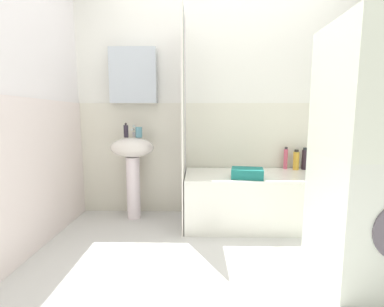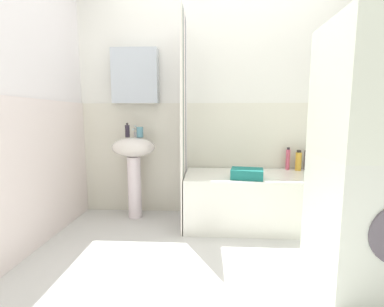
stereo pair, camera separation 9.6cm
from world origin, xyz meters
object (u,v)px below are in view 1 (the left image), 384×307
at_px(conditioner_bottle, 304,159).
at_px(soap_dispenser, 126,131).
at_px(lotion_bottle, 313,162).
at_px(towel_folded, 247,173).
at_px(bathtub, 258,199).
at_px(washer_dryer_stack, 376,157).
at_px(toothbrush_cup, 139,132).
at_px(shampoo_bottle, 296,160).
at_px(body_wash_bottle, 286,158).
at_px(sink, 133,160).

bearing_deg(conditioner_bottle, soap_dispenser, -177.16).
bearing_deg(lotion_bottle, towel_folded, -151.18).
bearing_deg(bathtub, washer_dryer_stack, -60.69).
height_order(toothbrush_cup, shampoo_bottle, toothbrush_cup).
bearing_deg(washer_dryer_stack, toothbrush_cup, 148.53).
distance_m(lotion_bottle, shampoo_bottle, 0.19).
distance_m(toothbrush_cup, shampoo_bottle, 1.66).
distance_m(lotion_bottle, washer_dryer_stack, 1.18).
xyz_separation_m(conditioner_bottle, body_wash_bottle, (-0.19, 0.02, 0.00)).
height_order(bathtub, shampoo_bottle, shampoo_bottle).
relative_size(toothbrush_cup, bathtub, 0.07).
relative_size(sink, lotion_bottle, 5.24).
height_order(soap_dispenser, body_wash_bottle, soap_dispenser).
height_order(lotion_bottle, shampoo_bottle, shampoo_bottle).
distance_m(sink, body_wash_bottle, 1.61).
bearing_deg(sink, lotion_bottle, 3.44).
xyz_separation_m(lotion_bottle, body_wash_bottle, (-0.28, 0.02, 0.04)).
bearing_deg(towel_folded, toothbrush_cup, 163.18).
distance_m(soap_dispenser, conditioner_bottle, 1.88).
bearing_deg(soap_dispenser, towel_folded, -15.51).
height_order(body_wash_bottle, washer_dryer_stack, washer_dryer_stack).
distance_m(toothbrush_cup, towel_folded, 1.15).
xyz_separation_m(conditioner_bottle, towel_folded, (-0.68, -0.42, -0.07)).
xyz_separation_m(bathtub, body_wash_bottle, (0.33, 0.26, 0.36)).
height_order(shampoo_bottle, washer_dryer_stack, washer_dryer_stack).
relative_size(conditioner_bottle, shampoo_bottle, 1.09).
height_order(soap_dispenser, shampoo_bottle, soap_dispenser).
bearing_deg(towel_folded, soap_dispenser, 164.49).
distance_m(toothbrush_cup, bathtub, 1.37).
bearing_deg(washer_dryer_stack, bathtub, 119.31).
relative_size(toothbrush_cup, conditioner_bottle, 0.46).
relative_size(toothbrush_cup, shampoo_bottle, 0.50).
height_order(shampoo_bottle, towel_folded, shampoo_bottle).
relative_size(soap_dispenser, body_wash_bottle, 0.63).
bearing_deg(towel_folded, shampoo_bottle, 34.56).
xyz_separation_m(bathtub, lotion_bottle, (0.62, 0.25, 0.33)).
relative_size(bathtub, washer_dryer_stack, 0.88).
height_order(bathtub, towel_folded, towel_folded).
height_order(conditioner_bottle, shampoo_bottle, conditioner_bottle).
height_order(lotion_bottle, towel_folded, lotion_bottle).
xyz_separation_m(lotion_bottle, washer_dryer_stack, (-0.11, -1.15, 0.23)).
relative_size(bathtub, conditioner_bottle, 6.22).
xyz_separation_m(sink, washer_dryer_stack, (1.78, -1.04, 0.19)).
height_order(lotion_bottle, conditioner_bottle, conditioner_bottle).
relative_size(sink, shampoo_bottle, 4.00).
height_order(soap_dispenser, lotion_bottle, soap_dispenser).
bearing_deg(sink, shampoo_bottle, 3.08).
bearing_deg(bathtub, towel_folded, -130.33).
relative_size(sink, soap_dispenser, 5.68).
bearing_deg(lotion_bottle, sink, -176.56).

